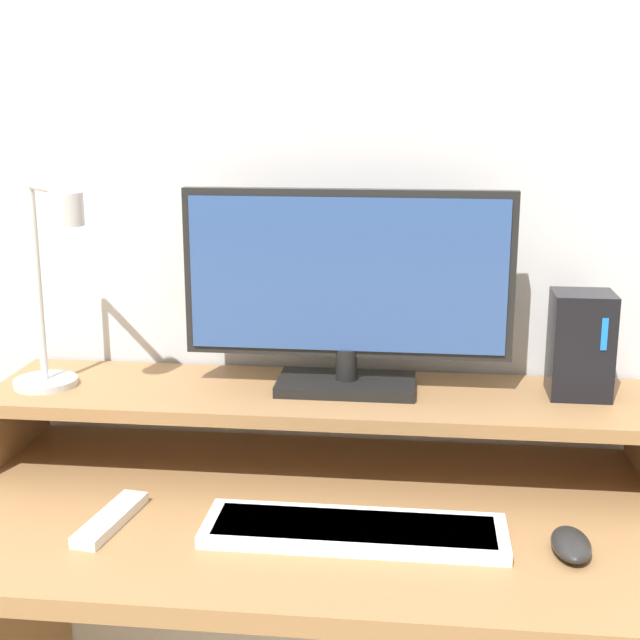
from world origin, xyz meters
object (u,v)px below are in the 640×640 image
Objects in this scene: desk_lamp at (52,292)px; remote_control at (111,519)px; monitor at (347,287)px; router_dock at (581,344)px; keyboard at (354,530)px; mouse at (571,544)px.

desk_lamp reaches higher than remote_control.
remote_control is at bearing -140.22° from monitor.
router_dock is (0.38, 0.01, -0.09)m from monitor.
remote_control is at bearing -179.69° from keyboard.
remote_control is (-0.32, -0.27, -0.30)m from monitor.
desk_lamp is 0.61m from keyboard.
keyboard is (-0.34, -0.28, -0.21)m from router_dock.
desk_lamp reaches higher than mouse.
monitor is 0.52m from mouse.
monitor is 3.12× the size of router_dock.
keyboard is (0.03, -0.27, -0.30)m from monitor.
desk_lamp is 0.87m from mouse.
keyboard is 2.53× the size of remote_control.
desk_lamp is 1.99× the size of router_dock.
mouse is (-0.05, -0.29, -0.20)m from router_dock.
router_dock is 0.49m from keyboard.
keyboard is at bearing -82.51° from monitor.
remote_control is (0.15, -0.19, -0.30)m from desk_lamp.
desk_lamp is at bearing -170.03° from monitor.
monitor is at bearing 139.92° from mouse.
keyboard is at bearing -20.13° from desk_lamp.
monitor is at bearing -178.11° from router_dock.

